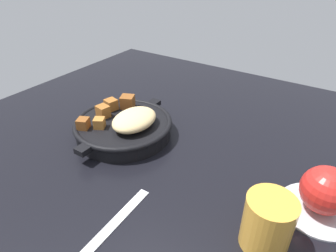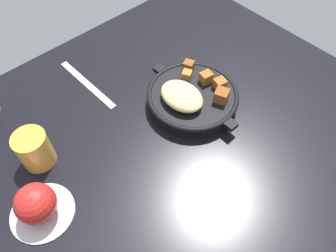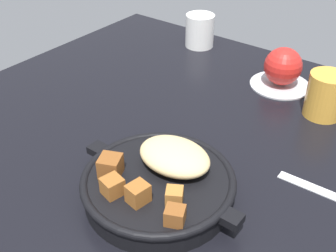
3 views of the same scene
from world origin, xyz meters
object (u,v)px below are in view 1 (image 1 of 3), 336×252
juice_glass_amber (268,223)px  red_apple (326,190)px  butter_knife (102,236)px  cast_iron_skillet (124,125)px

juice_glass_amber → red_apple: bearing=152.6°
butter_knife → red_apple: bearing=130.1°
red_apple → juice_glass_amber: 12.08cm
cast_iron_skillet → red_apple: red_apple is taller
red_apple → cast_iron_skillet: bearing=-89.7°
red_apple → butter_knife: bearing=-48.4°
cast_iron_skillet → butter_knife: 26.87cm
cast_iron_skillet → butter_knife: size_ratio=1.21×
cast_iron_skillet → juice_glass_amber: juice_glass_amber is taller
cast_iron_skillet → butter_knife: (22.35, 14.71, -2.40)cm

